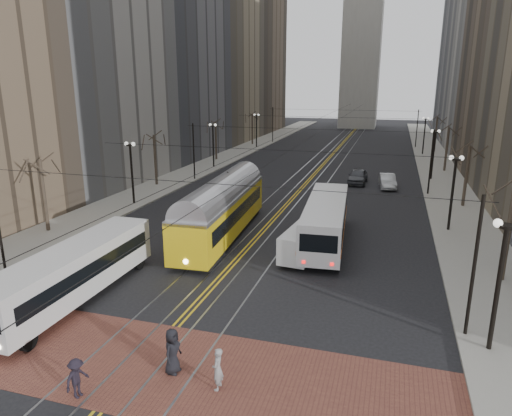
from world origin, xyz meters
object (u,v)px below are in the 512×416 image
Objects in this scene: rear_bus at (326,223)px; pedestrian_a at (172,351)px; cargo_van at (302,245)px; sedan_silver at (387,181)px; transit_bus at (74,275)px; pedestrian_b at (218,369)px; pedestrian_d at (77,378)px; sedan_grey at (358,176)px; streetcar at (222,214)px.

rear_bus reaches higher than pedestrian_a.
cargo_van is 13.40m from pedestrian_a.
sedan_silver is 37.15m from pedestrian_a.
transit_bus reaches higher than sedan_silver.
pedestrian_a is 1.12× the size of pedestrian_b.
pedestrian_d is (-4.70, -1.89, -0.06)m from pedestrian_b.
sedan_grey is 40.66m from pedestrian_d.
rear_bus is (7.50, 0.69, -0.18)m from streetcar.
pedestrian_d is at bearing -89.42° from streetcar.
pedestrian_b is (-5.30, -36.85, 0.10)m from sedan_silver.
rear_bus is 2.44× the size of sedan_grey.
pedestrian_d is (1.35, -18.34, -0.95)m from streetcar.
rear_bus is 3.72m from cargo_van.
pedestrian_b is (-1.45, -17.14, -0.71)m from rear_bus.
streetcar is 23.23m from sedan_grey.
transit_bus is 8.27m from pedestrian_d.
streetcar reaches higher than sedan_grey.
streetcar is at bearing 13.88° from pedestrian_d.
streetcar reaches higher than transit_bus.
streetcar reaches higher than cargo_van.
pedestrian_b is at bearing -99.03° from rear_bus.
streetcar is 18.41m from pedestrian_d.
rear_bus is at bearing 47.81° from transit_bus.
rear_bus is at bearing -90.04° from sedan_grey.
cargo_van is at bearing -8.72° from pedestrian_d.
pedestrian_a is at bearing -104.63° from pedestrian_b.
sedan_grey is 38.00m from pedestrian_a.
transit_bus reaches higher than pedestrian_a.
rear_bus is (11.23, 12.53, 0.11)m from transit_bus.
cargo_van is at bearing -92.13° from sedan_grey.
pedestrian_b is (-0.45, -13.60, -0.17)m from cargo_van.
pedestrian_d is at bearing -70.80° from pedestrian_b.
pedestrian_a reaches higher than sedan_grey.
pedestrian_a is at bearing -108.50° from sedan_silver.
pedestrian_b is at bearing -58.44° from pedestrian_d.
streetcar is at bearing -178.91° from rear_bus.
sedan_grey is 38.26m from pedestrian_b.
transit_bus is at bearing 65.27° from pedestrian_a.
rear_bus is 17.22m from pedestrian_b.
rear_bus is 20.02m from pedestrian_d.
sedan_silver is at bearing -21.06° from sedan_grey.
pedestrian_b is (6.05, -16.45, -0.88)m from streetcar.
sedan_silver is 37.23m from pedestrian_b.
streetcar is 1.23× the size of rear_bus.
transit_bus is at bearing -122.14° from sedan_silver.
cargo_van is 16.32m from pedestrian_d.
pedestrian_a is at bearing -79.64° from streetcar.
pedestrian_b is (2.06, -0.44, -0.10)m from pedestrian_a.
sedan_silver is 40.01m from pedestrian_d.
transit_bus is 12.41m from streetcar.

